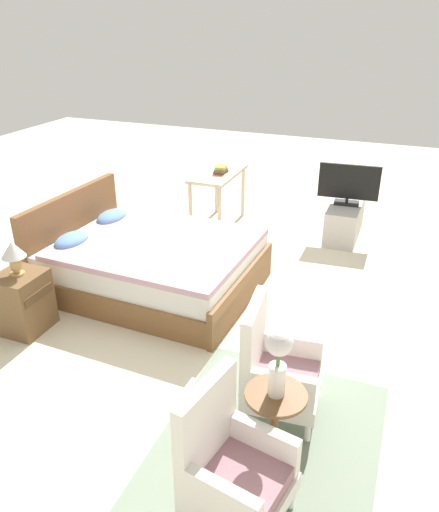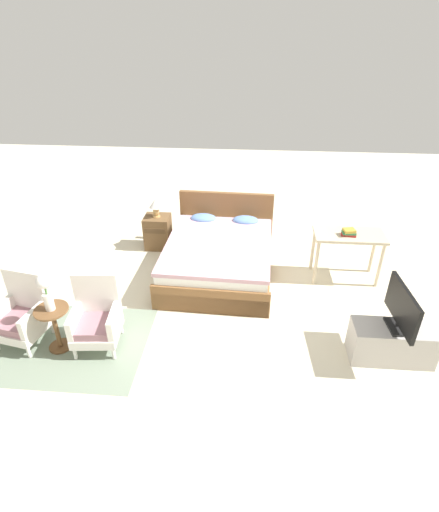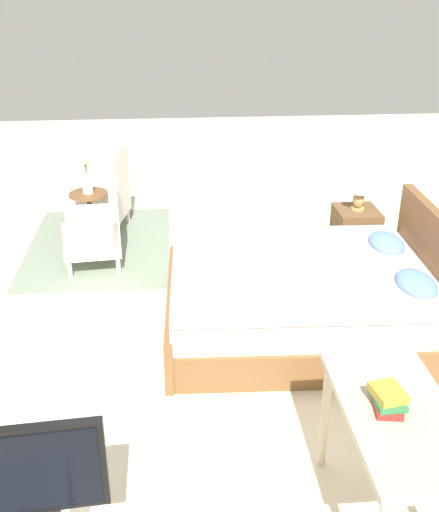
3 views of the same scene
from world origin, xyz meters
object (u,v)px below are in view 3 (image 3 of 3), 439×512
(bed, at_px, (308,297))
(vanity_desk, at_px, (396,429))
(book_stack, at_px, (387,398))
(armchair_by_window_right, at_px, (98,229))
(side_table, at_px, (90,213))
(tv_flatscreen, at_px, (13,477))
(flower_vase, at_px, (86,166))
(nightstand, at_px, (355,237))
(table_lamp, at_px, (360,188))
(armchair_by_window_left, at_px, (106,197))

(bed, relative_size, vanity_desk, 2.13)
(book_stack, bearing_deg, armchair_by_window_right, -152.41)
(bed, bearing_deg, side_table, -133.60)
(armchair_by_window_right, relative_size, tv_flatscreen, 1.18)
(bed, xyz_separation_m, side_table, (-1.83, -1.92, 0.08))
(vanity_desk, bearing_deg, bed, 179.20)
(side_table, relative_size, tv_flatscreen, 0.76)
(vanity_desk, bearing_deg, flower_vase, -153.40)
(flower_vase, distance_m, tv_flatscreen, 4.03)
(side_table, bearing_deg, nightstand, 75.57)
(side_table, height_order, table_lamp, table_lamp)
(armchair_by_window_right, bearing_deg, armchair_by_window_left, -179.95)
(table_lamp, height_order, book_stack, table_lamp)
(nightstand, bearing_deg, table_lamp, 90.00)
(armchair_by_window_left, relative_size, tv_flatscreen, 1.18)
(armchair_by_window_left, bearing_deg, bed, 38.03)
(vanity_desk, bearing_deg, armchair_by_window_right, -151.90)
(bed, relative_size, flower_vase, 4.65)
(armchair_by_window_right, relative_size, nightstand, 1.57)
(table_lamp, xyz_separation_m, book_stack, (3.08, -0.80, 0.02))
(nightstand, bearing_deg, flower_vase, -104.43)
(armchair_by_window_right, height_order, flower_vase, flower_vase)
(bed, bearing_deg, nightstand, 148.15)
(flower_vase, relative_size, tv_flatscreen, 0.61)
(table_lamp, bearing_deg, bed, -31.88)
(armchair_by_window_right, bearing_deg, nightstand, 85.30)
(armchair_by_window_right, bearing_deg, table_lamp, 85.30)
(table_lamp, bearing_deg, nightstand, -90.00)
(bed, distance_m, vanity_desk, 1.99)
(bed, distance_m, table_lamp, 1.45)
(table_lamp, bearing_deg, armchair_by_window_right, -94.70)
(nightstand, xyz_separation_m, table_lamp, (0.00, 0.00, 0.51))
(side_table, height_order, flower_vase, flower_vase)
(flower_vase, xyz_separation_m, tv_flatscreen, (4.03, 0.16, -0.15))
(side_table, xyz_separation_m, nightstand, (0.68, 2.64, -0.08))
(bed, height_order, table_lamp, bed)
(armchair_by_window_left, relative_size, armchair_by_window_right, 1.00)
(armchair_by_window_left, distance_m, table_lamp, 2.80)
(vanity_desk, bearing_deg, armchair_by_window_left, -157.40)
(side_table, bearing_deg, flower_vase, -135.00)
(nightstand, bearing_deg, side_table, -104.43)
(tv_flatscreen, bearing_deg, flower_vase, -177.76)
(vanity_desk, height_order, book_stack, book_stack)
(bed, bearing_deg, armchair_by_window_right, -127.10)
(side_table, relative_size, table_lamp, 1.81)
(flower_vase, xyz_separation_m, nightstand, (0.68, 2.64, -0.60))
(flower_vase, height_order, book_stack, flower_vase)
(armchair_by_window_right, bearing_deg, bed, 52.90)
(armchair_by_window_right, height_order, vanity_desk, armchair_by_window_right)
(armchair_by_window_right, xyz_separation_m, flower_vase, (-0.47, -0.13, 0.51))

